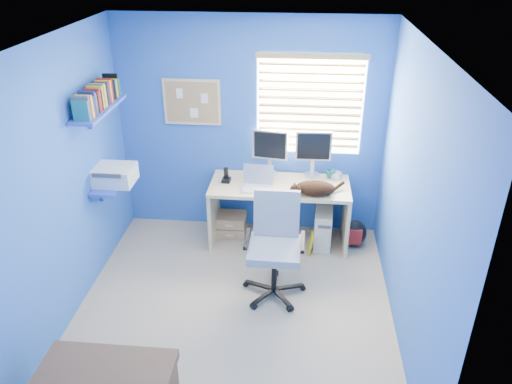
# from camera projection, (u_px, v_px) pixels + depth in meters

# --- Properties ---
(floor) EXTENTS (3.00, 3.20, 0.00)m
(floor) POSITION_uv_depth(u_px,v_px,m) (234.00, 310.00, 4.79)
(floor) COLOR tan
(floor) RESTS_ON ground
(ceiling) EXTENTS (3.00, 3.20, 0.00)m
(ceiling) POSITION_uv_depth(u_px,v_px,m) (227.00, 44.00, 3.63)
(ceiling) COLOR white
(ceiling) RESTS_ON wall_back
(wall_back) EXTENTS (3.00, 0.01, 2.50)m
(wall_back) POSITION_uv_depth(u_px,v_px,m) (251.00, 129.00, 5.62)
(wall_back) COLOR blue
(wall_back) RESTS_ON ground
(wall_front) EXTENTS (3.00, 0.01, 2.50)m
(wall_front) POSITION_uv_depth(u_px,v_px,m) (192.00, 328.00, 2.80)
(wall_front) COLOR blue
(wall_front) RESTS_ON ground
(wall_left) EXTENTS (0.01, 3.20, 2.50)m
(wall_left) POSITION_uv_depth(u_px,v_px,m) (60.00, 188.00, 4.33)
(wall_left) COLOR blue
(wall_left) RESTS_ON ground
(wall_right) EXTENTS (0.01, 3.20, 2.50)m
(wall_right) POSITION_uv_depth(u_px,v_px,m) (412.00, 203.00, 4.08)
(wall_right) COLOR blue
(wall_right) RESTS_ON ground
(desk) EXTENTS (1.55, 0.65, 0.74)m
(desk) POSITION_uv_depth(u_px,v_px,m) (279.00, 213.00, 5.69)
(desk) COLOR #D2B889
(desk) RESTS_ON floor
(laptop) EXTENTS (0.34, 0.28, 0.22)m
(laptop) POSITION_uv_depth(u_px,v_px,m) (257.00, 180.00, 5.37)
(laptop) COLOR silver
(laptop) RESTS_ON desk
(monitor_left) EXTENTS (0.41, 0.18, 0.54)m
(monitor_left) POSITION_uv_depth(u_px,v_px,m) (270.00, 153.00, 5.63)
(monitor_left) COLOR silver
(monitor_left) RESTS_ON desk
(monitor_right) EXTENTS (0.40, 0.13, 0.54)m
(monitor_right) POSITION_uv_depth(u_px,v_px,m) (313.00, 154.00, 5.60)
(monitor_right) COLOR silver
(monitor_right) RESTS_ON desk
(phone) EXTENTS (0.10, 0.12, 0.17)m
(phone) POSITION_uv_depth(u_px,v_px,m) (226.00, 175.00, 5.55)
(phone) COLOR black
(phone) RESTS_ON desk
(mug) EXTENTS (0.10, 0.09, 0.10)m
(mug) POSITION_uv_depth(u_px,v_px,m) (330.00, 174.00, 5.65)
(mug) COLOR #146566
(mug) RESTS_ON desk
(cd_spindle) EXTENTS (0.13, 0.13, 0.07)m
(cd_spindle) POSITION_uv_depth(u_px,v_px,m) (336.00, 175.00, 5.65)
(cd_spindle) COLOR silver
(cd_spindle) RESTS_ON desk
(cat) EXTENTS (0.48, 0.37, 0.15)m
(cat) POSITION_uv_depth(u_px,v_px,m) (315.00, 188.00, 5.27)
(cat) COLOR black
(cat) RESTS_ON desk
(tower_pc) EXTENTS (0.22, 0.45, 0.45)m
(tower_pc) POSITION_uv_depth(u_px,v_px,m) (323.00, 227.00, 5.71)
(tower_pc) COLOR beige
(tower_pc) RESTS_ON floor
(drawer_boxes) EXTENTS (0.35, 0.28, 0.27)m
(drawer_boxes) POSITION_uv_depth(u_px,v_px,m) (231.00, 224.00, 5.93)
(drawer_boxes) COLOR tan
(drawer_boxes) RESTS_ON floor
(yellow_book) EXTENTS (0.03, 0.17, 0.24)m
(yellow_book) POSITION_uv_depth(u_px,v_px,m) (311.00, 243.00, 5.60)
(yellow_book) COLOR yellow
(yellow_book) RESTS_ON floor
(backpack) EXTENTS (0.28, 0.22, 0.32)m
(backpack) POSITION_uv_depth(u_px,v_px,m) (355.00, 233.00, 5.71)
(backpack) COLOR black
(backpack) RESTS_ON floor
(office_chair) EXTENTS (0.61, 0.61, 1.03)m
(office_chair) POSITION_uv_depth(u_px,v_px,m) (275.00, 259.00, 4.88)
(office_chair) COLOR black
(office_chair) RESTS_ON floor
(window_blinds) EXTENTS (1.15, 0.05, 1.10)m
(window_blinds) POSITION_uv_depth(u_px,v_px,m) (310.00, 106.00, 5.40)
(window_blinds) COLOR white
(window_blinds) RESTS_ON ground
(corkboard) EXTENTS (0.64, 0.02, 0.52)m
(corkboard) POSITION_uv_depth(u_px,v_px,m) (192.00, 102.00, 5.52)
(corkboard) COLOR #D2B889
(corkboard) RESTS_ON ground
(wall_shelves) EXTENTS (0.42, 0.90, 1.05)m
(wall_shelves) POSITION_uv_depth(u_px,v_px,m) (105.00, 137.00, 4.90)
(wall_shelves) COLOR blue
(wall_shelves) RESTS_ON ground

